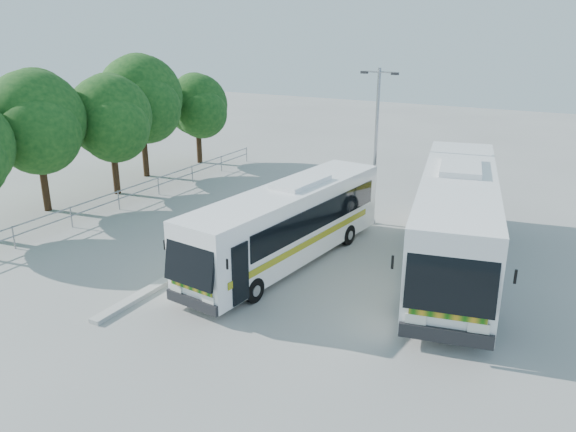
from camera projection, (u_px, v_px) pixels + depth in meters
The scene contains 10 objects.
ground at pixel (257, 270), 21.46m from camera, with size 100.00×100.00×0.00m, color #9E9E99.
kerb_divider at pixel (235, 241), 24.13m from camera, with size 0.40×16.00×0.15m, color #B2B2AD.
railing at pixel (132, 191), 29.06m from camera, with size 0.06×22.00×1.00m.
tree_far_b at pixel (36, 120), 26.86m from camera, with size 5.33×5.03×6.96m.
tree_far_c at pixel (111, 117), 29.80m from camera, with size 4.97×4.69×6.49m.
tree_far_d at pixel (141, 97), 33.24m from camera, with size 5.62×5.30×7.33m.
tree_far_e at pixel (198, 105), 36.97m from camera, with size 4.54×4.28×5.92m.
coach_main at pixel (287, 223), 21.62m from camera, with size 3.39×10.96×2.99m.
coach_adjacent at pixel (456, 218), 21.12m from camera, with size 5.12×13.30×3.62m.
lamppost at pixel (376, 141), 25.22m from camera, with size 1.74×0.27×7.13m.
Camera 1 is at (10.44, -16.69, 8.85)m, focal length 35.00 mm.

